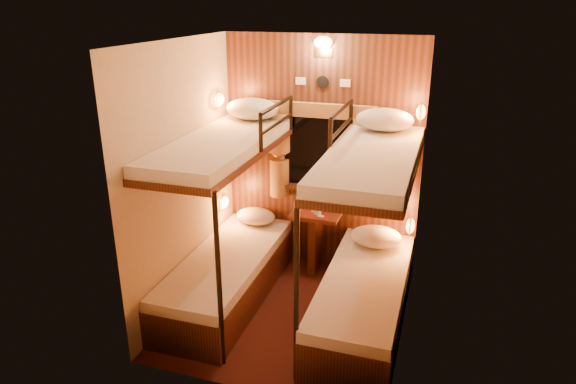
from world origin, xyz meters
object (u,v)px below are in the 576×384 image
(bunk_right, at_px, (365,265))
(bottle_left, at_px, (318,204))
(table, at_px, (315,234))
(bottle_right, at_px, (315,202))
(bunk_left, at_px, (227,245))

(bunk_right, distance_m, bottle_left, 0.99)
(table, height_order, bottle_right, bottle_right)
(table, distance_m, bottle_left, 0.35)
(bunk_left, relative_size, bottle_left, 7.34)
(bunk_right, bearing_deg, bottle_right, 129.71)
(bunk_left, height_order, bottle_right, bunk_left)
(table, bearing_deg, bottle_right, 131.79)
(bunk_right, distance_m, table, 1.02)
(table, relative_size, bottle_right, 2.55)
(bunk_left, relative_size, table, 2.90)
(bunk_right, xyz_separation_m, table, (-0.65, 0.78, -0.14))
(bunk_right, xyz_separation_m, bottle_right, (-0.66, 0.80, 0.20))
(table, bearing_deg, bottle_left, -48.83)
(bottle_left, bearing_deg, bunk_right, -50.40)
(bottle_right, bearing_deg, bottle_left, -48.65)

